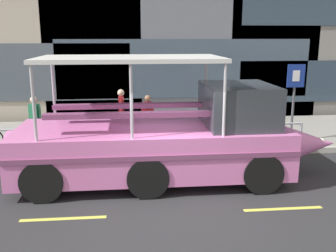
# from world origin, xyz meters

# --- Properties ---
(ground_plane) EXTENTS (120.00, 120.00, 0.00)m
(ground_plane) POSITION_xyz_m (0.00, 0.00, 0.00)
(ground_plane) COLOR #2B2B2D
(sidewalk) EXTENTS (32.00, 4.80, 0.18)m
(sidewalk) POSITION_xyz_m (0.00, 5.60, 0.09)
(sidewalk) COLOR gray
(sidewalk) RESTS_ON ground_plane
(curb_edge) EXTENTS (32.00, 0.18, 0.18)m
(curb_edge) POSITION_xyz_m (0.00, 3.11, 0.09)
(curb_edge) COLOR #B2ADA3
(curb_edge) RESTS_ON ground_plane
(lane_centreline) EXTENTS (25.80, 0.12, 0.01)m
(lane_centreline) POSITION_xyz_m (-0.00, -0.82, 0.00)
(lane_centreline) COLOR #DBD64C
(lane_centreline) RESTS_ON ground_plane
(curb_guardrail) EXTENTS (11.27, 0.09, 0.78)m
(curb_guardrail) POSITION_xyz_m (-0.89, 3.45, 0.71)
(curb_guardrail) COLOR #9EA0A8
(curb_guardrail) RESTS_ON sidewalk
(parking_sign) EXTENTS (0.60, 0.12, 2.66)m
(parking_sign) POSITION_xyz_m (4.54, 3.83, 1.98)
(parking_sign) COLOR #4C4F54
(parking_sign) RESTS_ON sidewalk
(duck_tour_boat) EXTENTS (8.69, 2.62, 3.25)m
(duck_tour_boat) POSITION_xyz_m (0.10, 1.26, 1.09)
(duck_tour_boat) COLOR pink
(duck_tour_boat) RESTS_ON ground_plane
(pedestrian_near_bow) EXTENTS (0.45, 0.27, 1.65)m
(pedestrian_near_bow) POSITION_xyz_m (2.47, 4.90, 1.17)
(pedestrian_near_bow) COLOR #1E2338
(pedestrian_near_bow) RESTS_ON sidewalk
(pedestrian_mid_left) EXTENTS (0.43, 0.27, 1.58)m
(pedestrian_mid_left) POSITION_xyz_m (-0.34, 4.65, 1.13)
(pedestrian_mid_left) COLOR black
(pedestrian_mid_left) RESTS_ON sidewalk
(pedestrian_mid_right) EXTENTS (0.24, 0.51, 1.76)m
(pedestrian_mid_right) POSITION_xyz_m (-1.27, 4.88, 1.24)
(pedestrian_mid_right) COLOR black
(pedestrian_mid_right) RESTS_ON sidewalk
(pedestrian_near_stern) EXTENTS (0.44, 0.30, 1.67)m
(pedestrian_near_stern) POSITION_xyz_m (-4.05, 4.14, 1.19)
(pedestrian_near_stern) COLOR black
(pedestrian_near_stern) RESTS_ON sidewalk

